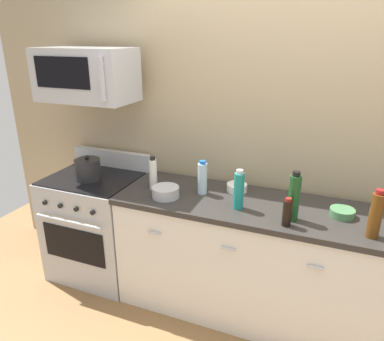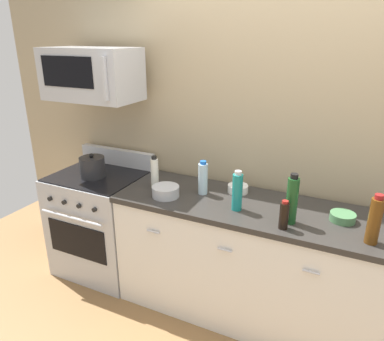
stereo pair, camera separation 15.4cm
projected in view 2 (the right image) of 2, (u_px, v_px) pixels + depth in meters
ground_plane at (270, 318)px, 2.79m from camera, size 6.55×6.55×0.00m
back_wall at (298, 135)px, 2.66m from camera, size 5.46×0.10×2.70m
counter_unit at (275, 268)px, 2.63m from camera, size 2.37×0.66×0.92m
range_oven at (102, 222)px, 3.26m from camera, size 0.76×0.69×1.07m
microwave at (92, 74)px, 2.84m from camera, size 0.74×0.44×0.40m
bottle_soy_sauce_dark at (284, 215)px, 2.21m from camera, size 0.06×0.06×0.19m
bottle_water_clear at (203, 178)px, 2.69m from camera, size 0.07×0.07×0.26m
bottle_sparkling_teal at (237, 192)px, 2.44m from camera, size 0.07×0.07×0.28m
bottle_wine_green at (292, 200)px, 2.26m from camera, size 0.07×0.07×0.33m
bottle_wine_amber at (375, 220)px, 2.04m from camera, size 0.07×0.07×0.30m
bottle_vinegar_white at (155, 173)px, 2.79m from camera, size 0.06×0.06×0.26m
bowl_green_glaze at (343, 217)px, 2.32m from camera, size 0.16×0.16×0.05m
bowl_white_ceramic at (238, 188)px, 2.75m from camera, size 0.15×0.15×0.06m
bowl_steel_prep at (166, 191)px, 2.67m from camera, size 0.20×0.20×0.08m
stockpot at (92, 167)px, 3.02m from camera, size 0.21×0.21×0.20m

